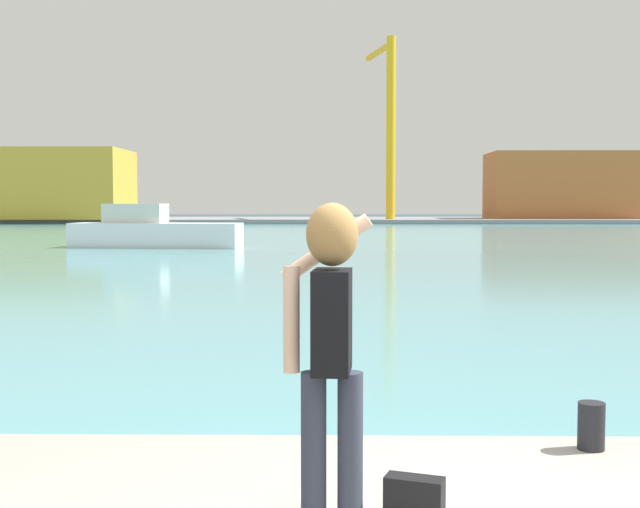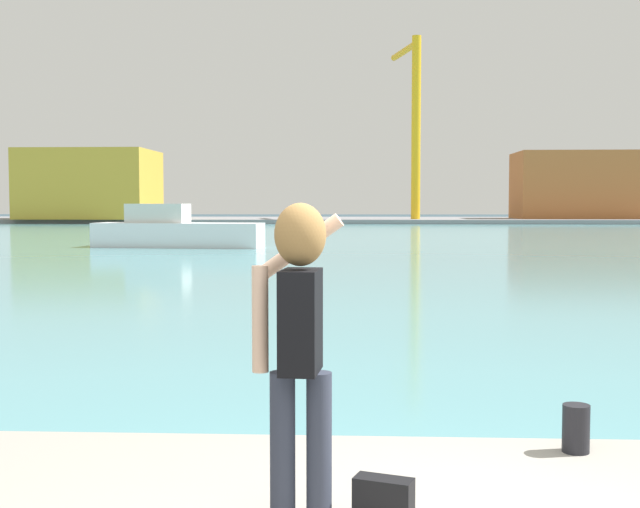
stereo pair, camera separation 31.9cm
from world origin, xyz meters
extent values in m
plane|color=#334751|center=(0.00, 50.00, 0.00)|extent=(220.00, 220.00, 0.00)
cube|color=#599EA8|center=(0.00, 52.00, 0.01)|extent=(140.00, 100.00, 0.02)
cube|color=gray|center=(0.00, 92.00, 0.24)|extent=(140.00, 20.00, 0.47)
cylinder|color=#2D3342|center=(-0.75, 0.36, 0.86)|extent=(0.14, 0.14, 0.82)
cylinder|color=#2D3342|center=(-0.55, 0.36, 0.86)|extent=(0.14, 0.14, 0.82)
cube|color=black|center=(-0.65, 0.36, 1.55)|extent=(0.23, 0.36, 0.56)
sphere|color=#E0B293|center=(-0.65, 0.36, 2.01)|extent=(0.22, 0.22, 0.22)
ellipsoid|color=olive|center=(-0.65, 0.34, 2.02)|extent=(0.28, 0.26, 0.34)
cylinder|color=#E0B293|center=(-0.87, 0.36, 1.56)|extent=(0.09, 0.09, 0.58)
cylinder|color=#E0B293|center=(-0.68, 0.58, 1.93)|extent=(0.53, 0.13, 0.40)
cube|color=black|center=(-0.67, 0.70, 2.10)|extent=(0.02, 0.07, 0.14)
cube|color=black|center=(-0.20, 0.36, 0.57)|extent=(0.35, 0.24, 0.24)
cylinder|color=black|center=(1.18, 1.68, 0.62)|extent=(0.19, 0.19, 0.33)
cube|color=white|center=(-9.33, 36.16, 0.62)|extent=(8.48, 2.89, 1.21)
cube|color=silver|center=(-10.36, 36.26, 1.70)|extent=(3.05, 1.86, 0.95)
cube|color=gold|center=(-30.52, 86.57, 4.29)|extent=(13.98, 10.61, 7.65)
cube|color=#B26633|center=(25.65, 91.03, 4.25)|extent=(16.36, 8.59, 7.56)
cylinder|color=yellow|center=(5.74, 86.46, 10.41)|extent=(1.00, 1.00, 19.89)
cylinder|color=yellow|center=(4.70, 90.95, 19.56)|extent=(2.78, 9.15, 0.70)
camera|label=1|loc=(-0.65, -4.05, 2.19)|focal=46.03mm
camera|label=2|loc=(-0.33, -4.04, 2.19)|focal=46.03mm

